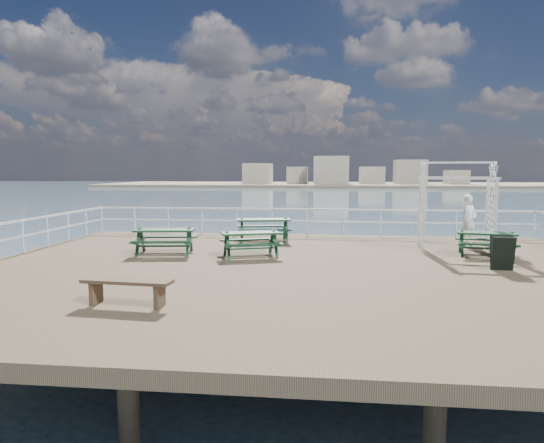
% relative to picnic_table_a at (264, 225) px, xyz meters
% --- Properties ---
extents(ground, '(18.00, 14.00, 0.30)m').
position_rel_picnic_table_a_xyz_m(ground, '(1.55, -4.84, -0.76)').
color(ground, brown).
rests_on(ground, ground).
extents(sea_backdrop, '(300.00, 300.00, 9.20)m').
position_rel_picnic_table_a_xyz_m(sea_backdrop, '(14.08, 129.23, -1.12)').
color(sea_backdrop, '#384D5F').
rests_on(sea_backdrop, ground).
extents(railing, '(17.77, 13.76, 1.10)m').
position_rel_picnic_table_a_xyz_m(railing, '(1.47, -2.27, 0.26)').
color(railing, white).
rests_on(railing, ground).
extents(picnic_table_a, '(2.22, 1.92, 0.96)m').
position_rel_picnic_table_a_xyz_m(picnic_table_a, '(0.00, 0.00, 0.00)').
color(picnic_table_a, '#153A1E').
rests_on(picnic_table_a, ground).
extents(picnic_table_b, '(2.12, 1.92, 0.85)m').
position_rel_picnic_table_a_xyz_m(picnic_table_b, '(0.00, -3.19, -0.07)').
color(picnic_table_b, '#153A1E').
rests_on(picnic_table_b, ground).
extents(picnic_table_c, '(1.94, 1.67, 0.84)m').
position_rel_picnic_table_a_xyz_m(picnic_table_c, '(7.25, -2.31, -0.08)').
color(picnic_table_c, '#153A1E').
rests_on(picnic_table_c, ground).
extents(picnic_table_d, '(2.05, 1.74, 0.90)m').
position_rel_picnic_table_a_xyz_m(picnic_table_d, '(-2.76, -3.10, -0.03)').
color(picnic_table_d, '#153A1E').
rests_on(picnic_table_d, ground).
extents(flat_bench_far, '(1.83, 0.57, 0.52)m').
position_rel_picnic_table_a_xyz_m(flat_bench_far, '(-1.54, -8.90, -0.22)').
color(flat_bench_far, brown).
rests_on(flat_bench_far, ground).
extents(trellis_arbor, '(2.46, 1.47, 2.93)m').
position_rel_picnic_table_a_xyz_m(trellis_arbor, '(6.55, -1.41, 0.69)').
color(trellis_arbor, white).
rests_on(trellis_arbor, ground).
extents(sandwich_board, '(0.59, 0.46, 0.93)m').
position_rel_picnic_table_a_xyz_m(sandwich_board, '(6.95, -4.56, -0.16)').
color(sandwich_board, black).
rests_on(sandwich_board, ground).
extents(person, '(0.78, 0.71, 1.80)m').
position_rel_picnic_table_a_xyz_m(person, '(7.25, -0.35, 0.29)').
color(person, white).
rests_on(person, ground).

